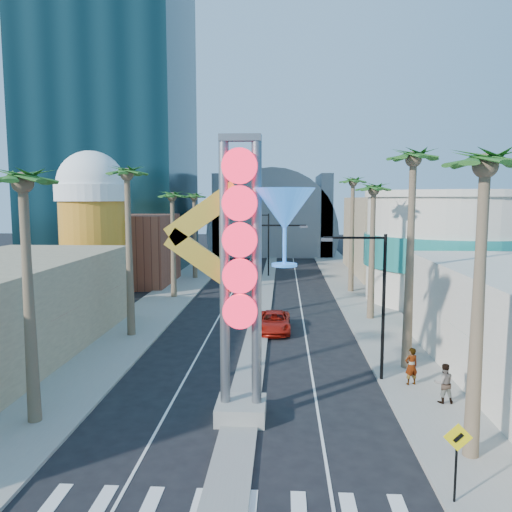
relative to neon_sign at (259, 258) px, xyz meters
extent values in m
plane|color=black|center=(-0.82, -2.96, -7.31)|extent=(240.00, 240.00, 0.00)
cube|color=gray|center=(-10.32, 32.04, -7.23)|extent=(5.00, 100.00, 0.15)
cube|color=gray|center=(8.68, 32.04, -7.23)|extent=(5.00, 100.00, 0.15)
cube|color=gray|center=(-0.82, 35.04, -7.23)|extent=(1.60, 84.00, 0.15)
cube|color=black|center=(-22.82, 49.04, 17.69)|extent=(20.00, 20.00, 50.00)
cube|color=brown|center=(-16.82, 35.04, -3.31)|extent=(10.00, 10.00, 8.00)
cube|color=#957F60|center=(15.18, 45.04, -2.31)|extent=(10.00, 20.00, 10.00)
cylinder|color=#C5831A|center=(-17.82, 27.04, -2.31)|extent=(6.40, 6.40, 10.00)
cylinder|color=white|center=(-17.82, 27.04, 3.09)|extent=(7.00, 7.00, 1.60)
sphere|color=white|center=(-17.82, 27.04, 3.89)|extent=(6.60, 6.60, 6.60)
cylinder|color=beige|center=(17.18, 27.04, -2.31)|extent=(16.00, 16.00, 10.00)
cylinder|color=teal|center=(17.18, 27.04, -2.31)|extent=(16.60, 16.60, 3.00)
cylinder|color=beige|center=(17.18, 27.04, 2.99)|extent=(16.60, 16.60, 0.60)
cylinder|color=slate|center=(-0.82, 69.04, -3.31)|extent=(22.00, 16.00, 22.00)
cube|color=slate|center=(-9.82, 69.04, -0.31)|extent=(2.00, 16.00, 14.00)
cube|color=slate|center=(8.18, 69.04, -0.31)|extent=(2.00, 16.00, 14.00)
cube|color=gray|center=(-0.82, 0.04, -6.91)|extent=(2.20, 2.20, 0.80)
cylinder|color=slate|center=(-1.52, 0.04, -0.81)|extent=(0.44, 0.44, 12.00)
cylinder|color=slate|center=(-0.12, 0.04, -0.81)|extent=(0.44, 0.44, 12.00)
cube|color=slate|center=(-0.82, 0.04, 5.09)|extent=(1.80, 0.50, 0.30)
cylinder|color=red|center=(-0.82, -0.31, 3.89)|extent=(1.50, 0.25, 1.50)
cylinder|color=red|center=(-0.82, -0.31, 2.34)|extent=(1.50, 0.25, 1.50)
cylinder|color=red|center=(-0.82, -0.31, 0.79)|extent=(1.50, 0.25, 1.50)
cylinder|color=red|center=(-0.82, -0.31, -0.76)|extent=(1.50, 0.25, 1.50)
cylinder|color=red|center=(-0.82, -0.31, -2.31)|extent=(1.50, 0.25, 1.50)
cube|color=yellow|center=(-2.42, 0.04, 1.89)|extent=(3.47, 0.25, 2.80)
cube|color=yellow|center=(-2.42, 0.04, -0.11)|extent=(3.47, 0.25, 2.80)
cone|color=#297BEA|center=(1.08, 0.04, 2.09)|extent=(2.60, 2.60, 1.80)
cylinder|color=#297BEA|center=(1.08, 0.04, 0.49)|extent=(0.16, 0.16, 1.60)
cylinder|color=#297BEA|center=(1.08, 0.04, -0.31)|extent=(1.10, 1.10, 0.12)
cylinder|color=black|center=(6.58, -5.96, -5.91)|extent=(0.08, 0.08, 2.50)
cube|color=yellow|center=(6.58, -6.02, -4.96)|extent=(0.92, 0.04, 0.92)
cylinder|color=black|center=(-0.82, 17.04, -3.31)|extent=(0.18, 0.18, 8.00)
cube|color=black|center=(0.98, 17.04, 0.49)|extent=(3.60, 0.12, 0.12)
cube|color=slate|center=(2.58, 17.04, 0.39)|extent=(0.60, 0.25, 0.18)
cylinder|color=black|center=(-0.82, 41.04, -3.31)|extent=(0.18, 0.18, 8.00)
cube|color=black|center=(-2.62, 41.04, 0.49)|extent=(3.60, 0.12, 0.12)
cube|color=slate|center=(-4.22, 41.04, 0.39)|extent=(0.60, 0.25, 0.18)
cylinder|color=black|center=(6.38, 5.04, -3.31)|extent=(0.18, 0.18, 8.00)
cube|color=black|center=(4.76, 5.04, 0.49)|extent=(3.24, 0.12, 0.12)
cube|color=slate|center=(3.32, 5.04, 0.39)|extent=(0.60, 0.25, 0.18)
cylinder|color=brown|center=(-9.82, -0.96, -2.06)|extent=(0.40, 0.40, 10.50)
sphere|color=#21531B|center=(-9.82, -0.96, 3.19)|extent=(2.40, 2.40, 2.40)
cylinder|color=brown|center=(-9.82, 13.04, -1.56)|extent=(0.40, 0.40, 11.50)
sphere|color=#21531B|center=(-9.82, 13.04, 4.19)|extent=(2.40, 2.40, 2.40)
cylinder|color=brown|center=(-9.82, 27.04, -2.31)|extent=(0.40, 0.40, 10.00)
sphere|color=#21531B|center=(-9.82, 27.04, 2.69)|extent=(2.40, 2.40, 2.40)
cylinder|color=brown|center=(-9.82, 39.04, -2.31)|extent=(0.40, 0.40, 10.00)
sphere|color=#21531B|center=(-9.82, 39.04, 2.69)|extent=(2.40, 2.40, 2.40)
cylinder|color=brown|center=(8.18, -2.96, -1.81)|extent=(0.40, 0.40, 11.00)
sphere|color=#21531B|center=(8.18, -2.96, 3.69)|extent=(2.40, 2.40, 2.40)
cylinder|color=brown|center=(8.18, 7.04, -1.31)|extent=(0.40, 0.40, 12.00)
sphere|color=#21531B|center=(8.18, 7.04, 4.69)|extent=(2.40, 2.40, 2.40)
cylinder|color=brown|center=(8.18, 19.04, -2.06)|extent=(0.40, 0.40, 10.50)
sphere|color=#21531B|center=(8.18, 19.04, 3.19)|extent=(2.40, 2.40, 2.40)
cylinder|color=brown|center=(8.18, 31.04, -1.56)|extent=(0.40, 0.40, 11.50)
sphere|color=#21531B|center=(8.18, 31.04, 4.19)|extent=(2.40, 2.40, 2.40)
imported|color=#B7190E|center=(0.38, 14.97, -6.59)|extent=(2.40, 5.19, 1.44)
imported|color=gray|center=(7.76, 4.30, -6.17)|extent=(0.83, 0.67, 1.98)
imported|color=gray|center=(8.72, 2.02, -6.20)|extent=(0.96, 0.76, 1.92)
camera|label=1|loc=(1.03, -21.32, 2.53)|focal=35.00mm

